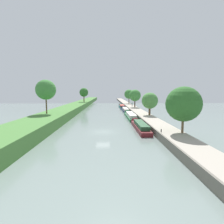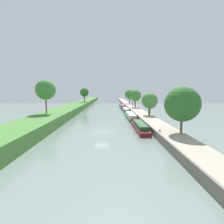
# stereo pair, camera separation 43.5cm
# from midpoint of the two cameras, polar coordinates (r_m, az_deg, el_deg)

# --- Properties ---
(ground_plane) EXTENTS (160.00, 160.00, 0.00)m
(ground_plane) POSITION_cam_midpoint_polar(r_m,az_deg,el_deg) (33.61, -3.23, -6.28)
(ground_plane) COLOR slate
(left_grassy_bank) EXTENTS (7.16, 260.00, 2.20)m
(left_grassy_bank) POSITION_cam_midpoint_polar(r_m,az_deg,el_deg) (36.07, -23.60, -4.16)
(left_grassy_bank) COLOR #477A38
(left_grassy_bank) RESTS_ON ground_plane
(right_towpath) EXTENTS (3.90, 260.00, 1.14)m
(right_towpath) POSITION_cam_midpoint_polar(r_m,az_deg,el_deg) (34.85, 15.03, -5.08)
(right_towpath) COLOR #A89E8E
(right_towpath) RESTS_ON ground_plane
(stone_quay) EXTENTS (0.25, 260.00, 1.19)m
(stone_quay) POSITION_cam_midpoint_polar(r_m,az_deg,el_deg) (34.33, 11.69, -5.12)
(stone_quay) COLOR #6B665B
(stone_quay) RESTS_ON ground_plane
(narrowboat_maroon) EXTENTS (1.96, 13.48, 2.05)m
(narrowboat_maroon) POSITION_cam_midpoint_polar(r_m,az_deg,el_deg) (36.39, 8.43, -4.37)
(narrowboat_maroon) COLOR maroon
(narrowboat_maroon) RESTS_ON ground_plane
(narrowboat_green) EXTENTS (2.14, 16.17, 2.17)m
(narrowboat_green) POSITION_cam_midpoint_polar(r_m,az_deg,el_deg) (51.78, 5.53, -1.11)
(narrowboat_green) COLOR #1E6033
(narrowboat_green) RESTS_ON ground_plane
(narrowboat_navy) EXTENTS (1.98, 15.90, 1.92)m
(narrowboat_navy) POSITION_cam_midpoint_polar(r_m,az_deg,el_deg) (68.83, 3.98, 0.73)
(narrowboat_navy) COLOR #141E42
(narrowboat_navy) RESTS_ON ground_plane
(narrowboat_teal) EXTENTS (2.19, 15.21, 2.08)m
(narrowboat_teal) POSITION_cam_midpoint_polar(r_m,az_deg,el_deg) (84.83, 2.93, 1.83)
(narrowboat_teal) COLOR #195B60
(narrowboat_teal) RESTS_ON ground_plane
(tree_rightbank_near) EXTENTS (5.28, 5.28, 7.05)m
(tree_rightbank_near) POSITION_cam_midpoint_polar(r_m,az_deg,el_deg) (29.17, 21.20, 2.34)
(tree_rightbank_near) COLOR brown
(tree_rightbank_near) RESTS_ON right_towpath
(tree_rightbank_midnear) EXTENTS (4.29, 4.29, 5.98)m
(tree_rightbank_midnear) POSITION_cam_midpoint_polar(r_m,az_deg,el_deg) (49.10, 11.57, 3.48)
(tree_rightbank_midnear) COLOR brown
(tree_rightbank_midnear) RESTS_ON right_towpath
(tree_rightbank_midfar) EXTENTS (4.61, 4.61, 7.00)m
(tree_rightbank_midfar) POSITION_cam_midpoint_polar(r_m,az_deg,el_deg) (72.29, 7.06, 5.19)
(tree_rightbank_midfar) COLOR #4C3828
(tree_rightbank_midfar) RESTS_ON right_towpath
(tree_rightbank_far) EXTENTS (4.84, 4.84, 7.26)m
(tree_rightbank_far) POSITION_cam_midpoint_polar(r_m,az_deg,el_deg) (94.61, 5.24, 5.61)
(tree_rightbank_far) COLOR brown
(tree_rightbank_far) RESTS_ON right_towpath
(tree_leftbank_downstream) EXTENTS (4.68, 4.68, 7.97)m
(tree_leftbank_downstream) POSITION_cam_midpoint_polar(r_m,az_deg,el_deg) (45.42, -20.40, 6.58)
(tree_leftbank_downstream) COLOR brown
(tree_leftbank_downstream) RESTS_ON left_grassy_bank
(tree_leftbank_upstream) EXTENTS (4.32, 4.32, 6.91)m
(tree_leftbank_upstream) POSITION_cam_midpoint_polar(r_m,az_deg,el_deg) (90.94, -8.99, 6.12)
(tree_leftbank_upstream) COLOR brown
(tree_leftbank_upstream) RESTS_ON left_grassy_bank
(person_walking) EXTENTS (0.34, 0.34, 1.66)m
(person_walking) POSITION_cam_midpoint_polar(r_m,az_deg,el_deg) (78.08, 6.21, 2.50)
(person_walking) COLOR #282D42
(person_walking) RESTS_ON right_towpath
(mooring_bollard_near) EXTENTS (0.16, 0.16, 0.45)m
(mooring_bollard_near) POSITION_cam_midpoint_polar(r_m,az_deg,el_deg) (29.34, 14.82, -5.66)
(mooring_bollard_near) COLOR black
(mooring_bollard_near) RESTS_ON right_towpath
(mooring_bollard_far) EXTENTS (0.16, 0.16, 0.45)m
(mooring_bollard_far) POSITION_cam_midpoint_polar(r_m,az_deg,el_deg) (91.24, 3.84, 2.70)
(mooring_bollard_far) COLOR black
(mooring_bollard_far) RESTS_ON right_towpath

